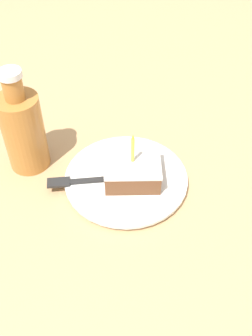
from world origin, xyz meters
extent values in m
cube|color=tan|center=(0.00, 0.00, -0.02)|extent=(2.40, 2.40, 0.04)
cylinder|color=white|center=(0.02, 0.02, 0.01)|extent=(0.24, 0.24, 0.02)
cylinder|color=white|center=(0.02, 0.02, 0.01)|extent=(0.25, 0.25, 0.01)
cube|color=brown|center=(0.03, 0.01, 0.04)|extent=(0.11, 0.09, 0.04)
cube|color=silver|center=(0.03, 0.01, 0.06)|extent=(0.11, 0.09, 0.01)
cylinder|color=#EAD84C|center=(0.03, 0.01, 0.09)|extent=(0.01, 0.01, 0.06)
cone|color=yellow|center=(0.03, 0.01, 0.13)|extent=(0.01, 0.01, 0.01)
cube|color=#262626|center=(-0.03, 0.01, 0.02)|extent=(0.12, 0.02, 0.00)
cube|color=#262626|center=(-0.11, 0.00, 0.02)|extent=(0.05, 0.03, 0.00)
cylinder|color=#B27233|center=(-0.18, 0.08, 0.08)|extent=(0.08, 0.08, 0.17)
cylinder|color=#B27233|center=(-0.18, 0.08, 0.19)|extent=(0.04, 0.04, 0.05)
cylinder|color=white|center=(-0.18, 0.08, 0.22)|extent=(0.04, 0.04, 0.01)
camera|label=1|loc=(0.01, -0.53, 0.60)|focal=42.00mm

